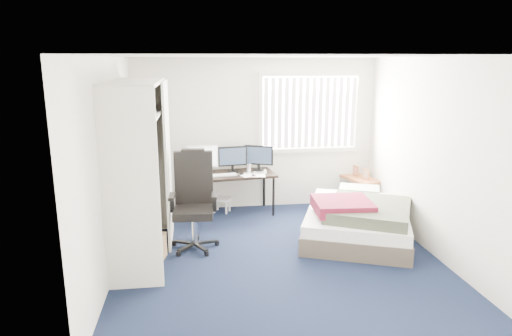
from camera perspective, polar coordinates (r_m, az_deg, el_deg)
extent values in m
plane|color=black|center=(5.98, 2.73, -10.95)|extent=(4.20, 4.20, 0.00)
plane|color=silver|center=(7.61, -0.03, 4.25)|extent=(4.00, 0.00, 4.00)
plane|color=silver|center=(3.61, 9.03, -6.39)|extent=(4.00, 0.00, 4.00)
plane|color=silver|center=(5.57, -17.78, 0.19)|extent=(0.00, 4.20, 4.20)
plane|color=silver|center=(6.26, 21.19, 1.31)|extent=(0.00, 4.20, 4.20)
plane|color=white|center=(5.44, 3.03, 13.78)|extent=(4.20, 4.20, 0.00)
cube|color=white|center=(7.72, 6.67, 6.90)|extent=(1.60, 0.02, 1.20)
cube|color=beige|center=(7.65, 6.86, 11.57)|extent=(1.72, 0.06, 0.06)
cube|color=beige|center=(7.79, 6.60, 2.27)|extent=(1.72, 0.06, 0.06)
cube|color=white|center=(7.66, 6.78, 6.85)|extent=(1.60, 0.04, 1.16)
cube|color=beige|center=(4.99, -15.41, -2.95)|extent=(0.60, 0.04, 2.20)
cube|color=beige|center=(6.72, -13.48, 1.34)|extent=(0.60, 0.04, 2.20)
cube|color=beige|center=(5.70, -14.94, 10.32)|extent=(0.60, 1.80, 0.04)
cube|color=beige|center=(5.73, -14.71, 6.53)|extent=(0.56, 1.74, 0.03)
cylinder|color=silver|center=(5.74, -14.64, 5.34)|extent=(0.03, 1.72, 0.03)
cube|color=#26262B|center=(5.72, -14.49, 0.74)|extent=(0.38, 1.10, 0.90)
cube|color=beige|center=(6.26, -10.95, 0.59)|extent=(0.03, 0.90, 2.20)
cube|color=white|center=(5.27, -15.36, 7.40)|extent=(0.38, 0.30, 0.24)
cube|color=gray|center=(5.76, -14.73, 7.82)|extent=(0.34, 0.28, 0.22)
cube|color=black|center=(7.33, -3.10, -0.85)|extent=(1.46, 0.83, 0.04)
cylinder|color=black|center=(7.07, -7.61, -4.36)|extent=(0.04, 0.04, 0.64)
cylinder|color=black|center=(7.56, -8.17, -3.18)|extent=(0.04, 0.04, 0.64)
cylinder|color=black|center=(7.33, 2.20, -3.59)|extent=(0.04, 0.04, 0.64)
cylinder|color=black|center=(7.81, 1.03, -2.51)|extent=(0.04, 0.04, 0.64)
cube|color=white|center=(7.29, -6.71, 1.42)|extent=(0.50, 0.10, 0.36)
cube|color=white|center=(7.29, -6.71, 1.42)|extent=(0.45, 0.07, 0.31)
cube|color=black|center=(7.38, -2.96, 1.49)|extent=(0.48, 0.10, 0.32)
cube|color=#1E2838|center=(7.38, -2.96, 1.49)|extent=(0.43, 0.06, 0.27)
cube|color=black|center=(7.45, 0.35, 1.62)|extent=(0.48, 0.10, 0.32)
cube|color=#1E2838|center=(7.45, 0.35, 1.62)|extent=(0.43, 0.06, 0.27)
cube|color=white|center=(7.20, -4.01, -0.87)|extent=(0.42, 0.19, 0.02)
cube|color=black|center=(7.26, -1.88, -0.70)|extent=(0.07, 0.11, 0.02)
cylinder|color=silver|center=(7.32, -0.92, -0.03)|extent=(0.08, 0.08, 0.16)
cube|color=white|center=(7.32, -3.10, -0.68)|extent=(0.34, 0.32, 0.00)
cube|color=black|center=(6.24, -7.67, -9.35)|extent=(0.65, 0.65, 0.12)
cylinder|color=silver|center=(6.16, -7.73, -7.51)|extent=(0.06, 0.06, 0.41)
cube|color=black|center=(6.08, -7.80, -5.44)|extent=(0.54, 0.54, 0.10)
cube|color=black|center=(6.19, -7.78, -1.15)|extent=(0.52, 0.14, 0.72)
cube|color=black|center=(6.12, -7.87, 1.63)|extent=(0.31, 0.14, 0.16)
cube|color=black|center=(6.04, -10.48, -3.53)|extent=(0.09, 0.29, 0.04)
cube|color=black|center=(6.00, -5.23, -3.47)|extent=(0.09, 0.29, 0.04)
cube|color=white|center=(7.55, -4.32, -3.89)|extent=(0.36, 0.33, 0.03)
cylinder|color=white|center=(7.55, -5.27, -4.82)|extent=(0.03, 0.03, 0.21)
cylinder|color=white|center=(7.69, -4.84, -4.48)|extent=(0.03, 0.03, 0.21)
cylinder|color=white|center=(7.48, -3.75, -4.98)|extent=(0.03, 0.03, 0.21)
cylinder|color=white|center=(7.62, -3.34, -4.63)|extent=(0.03, 0.03, 0.21)
cube|color=brown|center=(7.96, 12.81, -1.29)|extent=(0.58, 0.82, 0.04)
cube|color=brown|center=(7.69, 13.37, -3.80)|extent=(0.05, 0.05, 0.47)
cube|color=brown|center=(8.19, 10.50, -2.60)|extent=(0.05, 0.05, 0.47)
cube|color=brown|center=(7.87, 15.02, -3.51)|extent=(0.05, 0.05, 0.47)
cube|color=brown|center=(8.36, 12.11, -2.35)|extent=(0.05, 0.05, 0.47)
cube|color=brown|center=(7.81, 13.60, -0.79)|extent=(0.06, 0.14, 0.18)
cube|color=brown|center=(8.02, 12.36, -0.35)|extent=(0.06, 0.14, 0.18)
cube|color=#463C33|center=(6.74, 12.47, -7.25)|extent=(1.99, 2.25, 0.24)
cube|color=white|center=(6.67, 12.56, -5.68)|extent=(1.94, 2.20, 0.17)
cube|color=beige|center=(7.25, 12.77, -2.87)|extent=(0.71, 0.59, 0.14)
cube|color=#373C2D|center=(6.39, 13.91, -5.21)|extent=(1.47, 1.51, 0.18)
cube|color=#520E18|center=(6.28, 10.74, -4.66)|extent=(0.79, 0.75, 0.16)
cube|color=tan|center=(5.98, -13.46, -9.64)|extent=(0.48, 0.40, 0.32)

